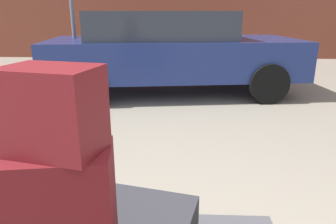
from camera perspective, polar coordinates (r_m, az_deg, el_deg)
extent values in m
cube|color=maroon|center=(0.99, -20.16, 0.26)|extent=(0.31, 0.25, 0.26)
cube|color=navy|center=(5.66, 1.12, 9.98)|extent=(4.49, 2.33, 0.64)
cube|color=#2D333D|center=(5.60, -1.49, 15.54)|extent=(2.59, 1.87, 0.46)
cylinder|color=black|center=(6.82, 12.40, 8.18)|extent=(0.66, 0.30, 0.64)
cylinder|color=black|center=(5.25, 17.75, 4.98)|extent=(0.66, 0.30, 0.64)
cylinder|color=black|center=(6.57, -12.21, 7.85)|extent=(0.66, 0.30, 0.64)
cylinder|color=black|center=(4.92, -14.55, 4.46)|extent=(0.66, 0.30, 0.64)
cylinder|color=#383838|center=(7.97, 21.30, 8.43)|extent=(0.22, 0.22, 0.56)
cylinder|color=slate|center=(6.11, -16.90, 15.40)|extent=(0.07, 0.07, 2.46)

